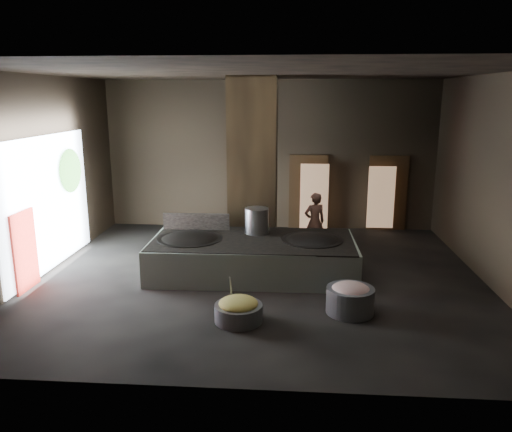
# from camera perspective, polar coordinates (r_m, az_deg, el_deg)

# --- Properties ---
(floor) EXTENTS (10.00, 9.00, 0.10)m
(floor) POSITION_cam_1_polar(r_m,az_deg,el_deg) (11.50, 0.42, -7.19)
(floor) COLOR black
(floor) RESTS_ON ground
(ceiling) EXTENTS (10.00, 9.00, 0.10)m
(ceiling) POSITION_cam_1_polar(r_m,az_deg,el_deg) (10.76, 0.46, 16.37)
(ceiling) COLOR black
(ceiling) RESTS_ON back_wall
(back_wall) EXTENTS (10.00, 0.10, 4.50)m
(back_wall) POSITION_cam_1_polar(r_m,az_deg,el_deg) (15.40, 1.58, 6.94)
(back_wall) COLOR black
(back_wall) RESTS_ON ground
(front_wall) EXTENTS (10.00, 0.10, 4.50)m
(front_wall) POSITION_cam_1_polar(r_m,az_deg,el_deg) (6.47, -2.28, -2.36)
(front_wall) COLOR black
(front_wall) RESTS_ON ground
(left_wall) EXTENTS (0.10, 9.00, 4.50)m
(left_wall) POSITION_cam_1_polar(r_m,az_deg,el_deg) (12.31, -23.80, 4.13)
(left_wall) COLOR black
(left_wall) RESTS_ON ground
(right_wall) EXTENTS (0.10, 9.00, 4.50)m
(right_wall) POSITION_cam_1_polar(r_m,az_deg,el_deg) (11.70, 25.99, 3.47)
(right_wall) COLOR black
(right_wall) RESTS_ON ground
(pillar) EXTENTS (1.20, 1.20, 4.50)m
(pillar) POSITION_cam_1_polar(r_m,az_deg,el_deg) (12.79, -0.34, 5.59)
(pillar) COLOR black
(pillar) RESTS_ON ground
(hearth_platform) EXTENTS (4.69, 2.30, 0.81)m
(hearth_platform) POSITION_cam_1_polar(r_m,az_deg,el_deg) (11.55, -0.37, -4.70)
(hearth_platform) COLOR silver
(hearth_platform) RESTS_ON ground
(platform_cap) EXTENTS (4.56, 2.19, 0.03)m
(platform_cap) POSITION_cam_1_polar(r_m,az_deg,el_deg) (11.43, -0.37, -2.74)
(platform_cap) COLOR black
(platform_cap) RESTS_ON hearth_platform
(wok_left) EXTENTS (1.47, 1.47, 0.41)m
(wok_left) POSITION_cam_1_polar(r_m,az_deg,el_deg) (11.60, -7.56, -2.95)
(wok_left) COLOR black
(wok_left) RESTS_ON hearth_platform
(wok_left_rim) EXTENTS (1.50, 1.50, 0.05)m
(wok_left_rim) POSITION_cam_1_polar(r_m,az_deg,el_deg) (11.58, -7.57, -2.62)
(wok_left_rim) COLOR black
(wok_left_rim) RESTS_ON hearth_platform
(wok_right) EXTENTS (1.37, 1.37, 0.39)m
(wok_right) POSITION_cam_1_polar(r_m,az_deg,el_deg) (11.47, 6.40, -3.11)
(wok_right) COLOR black
(wok_right) RESTS_ON hearth_platform
(wok_right_rim) EXTENTS (1.40, 1.40, 0.05)m
(wok_right_rim) POSITION_cam_1_polar(r_m,az_deg,el_deg) (11.45, 6.41, -2.78)
(wok_right_rim) COLOR black
(wok_right_rim) RESTS_ON hearth_platform
(stock_pot) EXTENTS (0.57, 0.57, 0.61)m
(stock_pot) POSITION_cam_1_polar(r_m,az_deg,el_deg) (11.87, 0.08, -0.55)
(stock_pot) COLOR #919497
(stock_pot) RESTS_ON hearth_platform
(splash_guard) EXTENTS (1.62, 0.08, 0.41)m
(splash_guard) POSITION_cam_1_polar(r_m,az_deg,el_deg) (12.28, -6.85, -0.64)
(splash_guard) COLOR black
(splash_guard) RESTS_ON hearth_platform
(cook) EXTENTS (0.66, 0.54, 1.58)m
(cook) POSITION_cam_1_polar(r_m,az_deg,el_deg) (13.22, 6.71, -0.70)
(cook) COLOR #8B5846
(cook) RESTS_ON ground
(veg_basin) EXTENTS (1.15, 1.15, 0.32)m
(veg_basin) POSITION_cam_1_polar(r_m,az_deg,el_deg) (9.29, -2.01, -11.01)
(veg_basin) COLOR slate
(veg_basin) RESTS_ON ground
(veg_fill) EXTENTS (0.72, 0.72, 0.22)m
(veg_fill) POSITION_cam_1_polar(r_m,az_deg,el_deg) (9.21, -2.02, -9.94)
(veg_fill) COLOR #8AAA52
(veg_fill) RESTS_ON veg_basin
(ladle) EXTENTS (0.04, 0.35, 0.62)m
(ladle) POSITION_cam_1_polar(r_m,az_deg,el_deg) (9.29, -2.86, -8.41)
(ladle) COLOR #919497
(ladle) RESTS_ON veg_basin
(meat_basin) EXTENTS (0.98, 0.98, 0.50)m
(meat_basin) POSITION_cam_1_polar(r_m,az_deg,el_deg) (9.75, 10.70, -9.45)
(meat_basin) COLOR slate
(meat_basin) RESTS_ON ground
(meat_fill) EXTENTS (0.75, 0.75, 0.29)m
(meat_fill) POSITION_cam_1_polar(r_m,az_deg,el_deg) (9.68, 10.76, -8.35)
(meat_fill) COLOR tan
(meat_fill) RESTS_ON meat_basin
(doorway_near) EXTENTS (1.18, 0.08, 2.38)m
(doorway_near) POSITION_cam_1_polar(r_m,az_deg,el_deg) (15.46, 5.99, 2.59)
(doorway_near) COLOR black
(doorway_near) RESTS_ON ground
(doorway_near_glow) EXTENTS (0.85, 0.04, 2.00)m
(doorway_near_glow) POSITION_cam_1_polar(r_m,az_deg,el_deg) (15.20, 6.66, 2.19)
(doorway_near_glow) COLOR #8C6647
(doorway_near_glow) RESTS_ON ground
(doorway_far) EXTENTS (1.18, 0.08, 2.38)m
(doorway_far) POSITION_cam_1_polar(r_m,az_deg,el_deg) (15.72, 14.77, 2.39)
(doorway_far) COLOR black
(doorway_far) RESTS_ON ground
(doorway_far_glow) EXTENTS (0.79, 0.04, 1.88)m
(doorway_far_glow) POSITION_cam_1_polar(r_m,az_deg,el_deg) (15.47, 14.10, 2.07)
(doorway_far_glow) COLOR #8C6647
(doorway_far_glow) RESTS_ON ground
(left_opening) EXTENTS (0.04, 4.20, 3.10)m
(left_opening) POSITION_cam_1_polar(r_m,az_deg,el_deg) (12.55, -22.69, 1.36)
(left_opening) COLOR white
(left_opening) RESTS_ON ground
(pavilion_sliver) EXTENTS (0.05, 0.90, 1.70)m
(pavilion_sliver) POSITION_cam_1_polar(r_m,az_deg,el_deg) (11.58, -24.90, -3.64)
(pavilion_sliver) COLOR maroon
(pavilion_sliver) RESTS_ON ground
(tree_silhouette) EXTENTS (0.28, 1.10, 1.10)m
(tree_silhouette) POSITION_cam_1_polar(r_m,az_deg,el_deg) (13.38, -20.45, 4.88)
(tree_silhouette) COLOR #194714
(tree_silhouette) RESTS_ON left_opening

